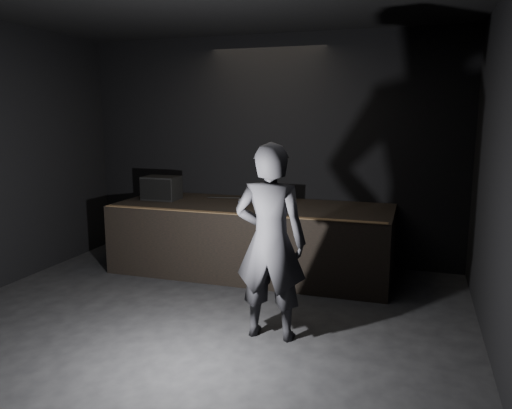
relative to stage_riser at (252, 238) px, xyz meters
The scene contains 11 objects.
ground 2.78m from the stage_riser, 90.00° to the right, with size 7.00×7.00×0.00m, color black.
room_walls 3.13m from the stage_riser, 90.00° to the right, with size 6.10×7.10×3.52m.
stage_riser is the anchor object (origin of this frame).
riser_lip 0.87m from the stage_riser, 90.00° to the right, with size 3.92×0.10×0.01m, color brown.
stage_monitor 1.64m from the stage_riser, behind, with size 0.54×0.40×0.36m.
cable 0.83m from the stage_riser, 135.48° to the left, with size 0.02×0.02×0.83m, color black.
laptop 0.69m from the stage_riser, 22.97° to the right, with size 0.41×0.38×0.24m.
beer_can 0.69m from the stage_riser, 96.87° to the right, with size 0.06×0.06×0.15m.
plastic_cup 0.65m from the stage_riser, 84.75° to the left, with size 0.08×0.08×0.11m, color white.
wii_remote 0.96m from the stage_riser, 52.39° to the right, with size 0.04×0.16×0.03m, color white.
person 2.27m from the stage_riser, 66.90° to the right, with size 0.74×0.49×2.03m, color black.
Camera 1 is at (2.24, -4.03, 2.29)m, focal length 35.00 mm.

